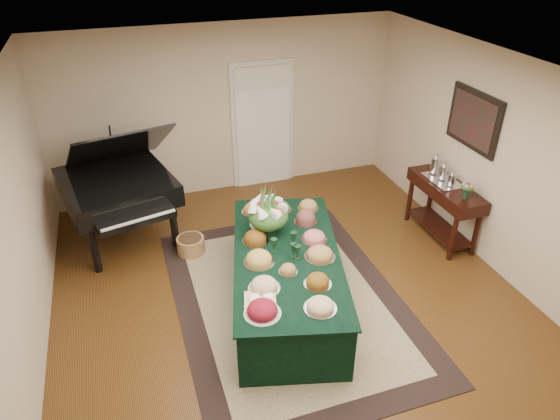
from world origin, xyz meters
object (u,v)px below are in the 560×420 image
object	(u,v)px
buffet_table	(287,279)
mahogany_sideboard	(445,196)
floral_centerpiece	(268,212)
grand_piano	(118,186)

from	to	relation	value
buffet_table	mahogany_sideboard	world-z (taller)	mahogany_sideboard
floral_centerpiece	grand_piano	distance (m)	2.29
buffet_table	mahogany_sideboard	distance (m)	2.66
floral_centerpiece	grand_piano	size ratio (longest dim) A/B	0.26
buffet_table	floral_centerpiece	world-z (taller)	floral_centerpiece
buffet_table	mahogany_sideboard	bearing A→B (deg)	14.68
floral_centerpiece	mahogany_sideboard	xyz separation A→B (m)	(2.62, 0.18, -0.36)
grand_piano	mahogany_sideboard	distance (m)	4.50
grand_piano	buffet_table	bearing A→B (deg)	-50.02
buffet_table	grand_piano	size ratio (longest dim) A/B	1.44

